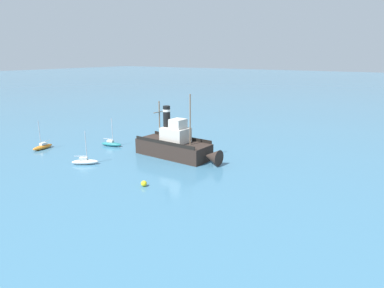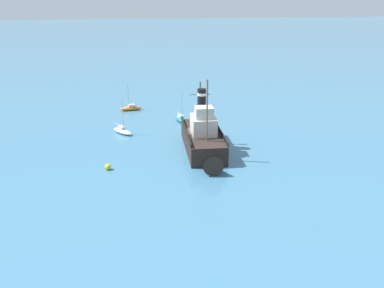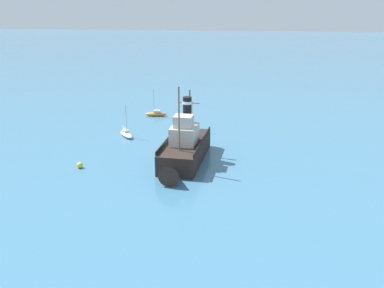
{
  "view_description": "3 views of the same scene",
  "coord_description": "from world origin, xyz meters",
  "px_view_note": "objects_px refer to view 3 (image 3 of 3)",
  "views": [
    {
      "loc": [
        40.01,
        31.48,
        15.43
      ],
      "look_at": [
        -2.88,
        2.82,
        1.84
      ],
      "focal_mm": 32.0,
      "sensor_mm": 36.0,
      "label": 1
    },
    {
      "loc": [
        8.67,
        49.28,
        19.1
      ],
      "look_at": [
        1.09,
        3.76,
        2.0
      ],
      "focal_mm": 38.0,
      "sensor_mm": 36.0,
      "label": 2
    },
    {
      "loc": [
        -8.91,
        47.75,
        18.16
      ],
      "look_at": [
        -1.63,
        0.53,
        2.1
      ],
      "focal_mm": 38.0,
      "sensor_mm": 36.0,
      "label": 3
    }
  ],
  "objects_px": {
    "old_tugboat": "(184,148)",
    "sailboat_orange": "(156,114)",
    "sailboat_teal": "(192,128)",
    "mooring_buoy": "(80,165)",
    "sailboat_white": "(126,134)"
  },
  "relations": [
    {
      "from": "old_tugboat",
      "to": "sailboat_orange",
      "type": "bearing_deg",
      "value": -67.64
    },
    {
      "from": "old_tugboat",
      "to": "sailboat_orange",
      "type": "xyz_separation_m",
      "value": [
        8.78,
        -21.33,
        -1.4
      ]
    },
    {
      "from": "old_tugboat",
      "to": "sailboat_teal",
      "type": "relative_size",
      "value": 2.97
    },
    {
      "from": "old_tugboat",
      "to": "sailboat_orange",
      "type": "relative_size",
      "value": 2.97
    },
    {
      "from": "old_tugboat",
      "to": "sailboat_teal",
      "type": "bearing_deg",
      "value": -85.48
    },
    {
      "from": "sailboat_orange",
      "to": "mooring_buoy",
      "type": "xyz_separation_m",
      "value": [
        3.21,
        25.31,
        -0.07
      ]
    },
    {
      "from": "sailboat_orange",
      "to": "sailboat_teal",
      "type": "xyz_separation_m",
      "value": [
        -7.74,
        8.17,
        0.0
      ]
    },
    {
      "from": "sailboat_orange",
      "to": "sailboat_white",
      "type": "height_order",
      "value": "same"
    },
    {
      "from": "sailboat_white",
      "to": "mooring_buoy",
      "type": "distance_m",
      "value": 12.91
    },
    {
      "from": "sailboat_orange",
      "to": "mooring_buoy",
      "type": "distance_m",
      "value": 25.51
    },
    {
      "from": "sailboat_orange",
      "to": "sailboat_teal",
      "type": "height_order",
      "value": "same"
    },
    {
      "from": "sailboat_white",
      "to": "mooring_buoy",
      "type": "relative_size",
      "value": 6.86
    },
    {
      "from": "sailboat_teal",
      "to": "mooring_buoy",
      "type": "relative_size",
      "value": 6.86
    },
    {
      "from": "mooring_buoy",
      "to": "sailboat_teal",
      "type": "bearing_deg",
      "value": -122.57
    },
    {
      "from": "sailboat_white",
      "to": "mooring_buoy",
      "type": "height_order",
      "value": "sailboat_white"
    }
  ]
}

